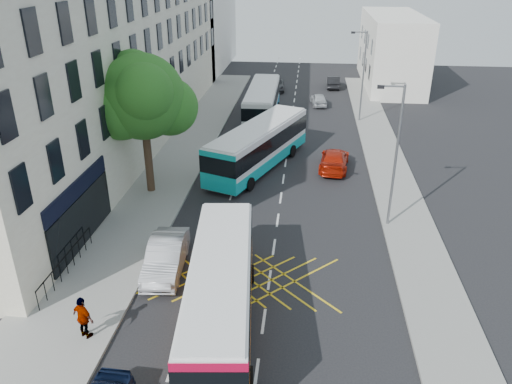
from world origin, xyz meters
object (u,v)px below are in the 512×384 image
(distant_car_grey, at_px, (275,85))
(distant_car_dark, at_px, (333,82))
(bus_near, at_px, (221,291))
(bus_far, at_px, (262,103))
(lamp_far, at_px, (362,72))
(lamp_near, at_px, (395,150))
(distant_car_silver, at_px, (319,99))
(street_tree, at_px, (142,98))
(red_hatchback, at_px, (334,160))
(bus_mid, at_px, (259,146))
(parked_car_silver, at_px, (166,256))
(pedestrian_far, at_px, (83,318))

(distant_car_grey, bearing_deg, distant_car_dark, 12.34)
(bus_near, distance_m, bus_far, 28.88)
(lamp_far, distance_m, distant_car_dark, 13.89)
(lamp_near, bearing_deg, distant_car_silver, 98.17)
(lamp_near, bearing_deg, street_tree, 168.60)
(bus_far, distance_m, distant_car_dark, 15.33)
(distant_car_grey, height_order, distant_car_silver, distant_car_silver)
(distant_car_silver, bearing_deg, red_hatchback, 86.28)
(bus_near, bearing_deg, distant_car_grey, 84.91)
(bus_mid, relative_size, red_hatchback, 2.40)
(bus_far, bearing_deg, street_tree, -109.46)
(bus_mid, relative_size, distant_car_dark, 2.86)
(street_tree, height_order, red_hatchback, street_tree)
(street_tree, distance_m, distant_car_dark, 33.31)
(street_tree, height_order, distant_car_silver, street_tree)
(distant_car_grey, distance_m, distant_car_dark, 7.00)
(lamp_near, height_order, red_hatchback, lamp_near)
(distant_car_dark, bearing_deg, distant_car_grey, 17.78)
(street_tree, distance_m, bus_near, 14.73)
(bus_near, distance_m, bus_mid, 17.13)
(lamp_far, xyz_separation_m, red_hatchback, (-2.65, -11.74, -3.92))
(bus_near, xyz_separation_m, distant_car_silver, (4.32, 34.55, -0.96))
(distant_car_silver, bearing_deg, bus_far, 39.85)
(lamp_far, relative_size, distant_car_grey, 1.84)
(parked_car_silver, bearing_deg, distant_car_grey, 81.11)
(bus_mid, height_order, red_hatchback, bus_mid)
(bus_far, relative_size, distant_car_dark, 2.77)
(lamp_near, distance_m, bus_far, 21.77)
(distant_car_grey, relative_size, distant_car_dark, 1.07)
(street_tree, distance_m, bus_mid, 9.42)
(bus_near, xyz_separation_m, parked_car_silver, (-3.34, 3.54, -0.79))
(parked_car_silver, distance_m, distant_car_silver, 31.93)
(bus_mid, height_order, bus_far, bus_mid)
(lamp_near, bearing_deg, lamp_far, 90.00)
(pedestrian_far, bearing_deg, distant_car_silver, -78.76)
(street_tree, relative_size, bus_far, 0.79)
(lamp_far, bearing_deg, bus_far, -177.59)
(street_tree, bearing_deg, distant_car_silver, 63.64)
(lamp_far, height_order, bus_mid, lamp_far)
(lamp_near, xyz_separation_m, red_hatchback, (-2.65, 8.26, -3.92))
(lamp_near, height_order, distant_car_dark, lamp_near)
(lamp_near, distance_m, distant_car_grey, 32.53)
(distant_car_silver, bearing_deg, bus_near, 75.87)
(bus_mid, bearing_deg, distant_car_silver, 96.93)
(bus_far, height_order, distant_car_dark, bus_far)
(pedestrian_far, bearing_deg, lamp_far, -87.10)
(bus_mid, bearing_deg, bus_near, -68.04)
(lamp_far, relative_size, red_hatchback, 1.66)
(bus_near, bearing_deg, parked_car_silver, 127.34)
(distant_car_dark, bearing_deg, parked_car_silver, 77.07)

